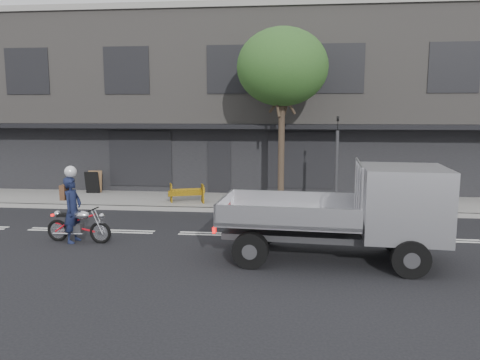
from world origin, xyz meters
name	(u,v)px	position (x,y,z in m)	size (l,w,h in m)	color
ground	(205,234)	(0.00, 0.00, 0.00)	(80.00, 80.00, 0.00)	black
sidewalk	(226,202)	(0.00, 4.70, 0.07)	(32.00, 3.20, 0.15)	gray
kerb	(220,210)	(0.00, 3.10, 0.07)	(32.00, 0.20, 0.15)	gray
building_main	(242,105)	(0.00, 11.30, 4.00)	(26.00, 10.00, 8.00)	slate
street_tree	(282,67)	(2.20, 4.20, 5.28)	(3.40, 3.40, 6.74)	#382B21
traffic_light_pole	(336,168)	(4.20, 3.35, 1.65)	(0.12, 0.12, 3.50)	#2D2D30
motorcycle	(78,224)	(-3.41, -1.24, 0.52)	(1.95, 0.57, 1.00)	black
rider	(73,210)	(-3.56, -1.24, 0.93)	(0.68, 0.45, 1.87)	#141B39
flatbed_ute	(382,206)	(4.75, -2.17, 1.42)	(5.52, 2.57, 2.50)	black
construction_barrier	(186,194)	(-1.44, 3.81, 0.53)	(1.34, 0.54, 0.75)	#FFB50D
sandwich_board	(92,183)	(-5.92, 5.51, 0.63)	(0.60, 0.40, 0.95)	black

